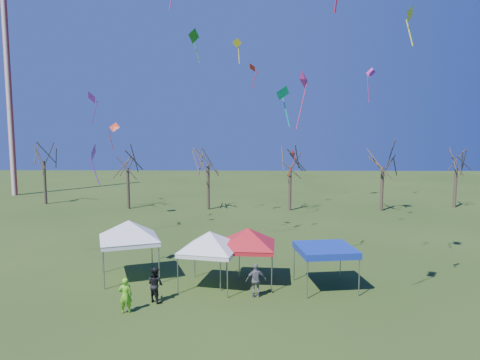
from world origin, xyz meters
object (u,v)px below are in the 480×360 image
object	(u,v)px
radio_mast	(9,96)
tent_red	(248,232)
tent_white_mid	(210,235)
tree_2	(208,149)
person_dark	(155,284)
tree_4	(383,151)
tent_white_west	(129,224)
tree_1	(127,153)
tent_blue	(325,250)
person_green	(125,295)
person_grey	(256,280)
tree_5	(457,154)
tree_0	(43,146)
tree_3	(290,151)

from	to	relation	value
radio_mast	tent_red	size ratio (longest dim) A/B	6.44
tent_white_mid	tent_red	bearing A→B (deg)	17.99
tree_2	tent_white_mid	world-z (taller)	tree_2
tent_white_mid	person_dark	distance (m)	3.65
tree_4	tent_white_west	bearing A→B (deg)	-134.04
tree_1	tent_blue	world-z (taller)	tree_1
tree_1	tree_4	distance (m)	26.13
radio_mast	person_green	size ratio (longest dim) A/B	15.72
tent_blue	person_grey	distance (m)	3.94
tent_white_west	tent_red	bearing A→B (deg)	-5.80
tent_white_west	tent_white_mid	size ratio (longest dim) A/B	1.05
tent_blue	person_dark	world-z (taller)	tent_blue
tree_4	tent_blue	size ratio (longest dim) A/B	2.53
tree_5	tree_1	bearing A→B (deg)	-177.65
radio_mast	tree_0	xyz separation A→B (m)	(7.15, -6.62, -6.01)
tree_1	person_grey	bearing A→B (deg)	-61.58
tree_0	tree_1	size ratio (longest dim) A/B	1.12
tent_white_mid	tent_blue	size ratio (longest dim) A/B	1.20
tree_3	tree_4	world-z (taller)	tree_3
tent_white_mid	person_dark	size ratio (longest dim) A/B	2.25
tree_3	tree_0	bearing A→B (deg)	172.92
tree_2	tent_red	world-z (taller)	tree_2
tree_1	person_green	distance (m)	27.35
tree_5	tent_blue	bearing A→B (deg)	-126.73
tree_2	tree_0	bearing A→B (deg)	170.76
tree_4	tent_blue	xyz separation A→B (m)	(-9.61, -22.03, -4.06)
tree_0	tent_white_mid	bearing A→B (deg)	-50.81
tent_white_west	person_grey	world-z (taller)	tent_white_west
tree_2	tent_red	xyz separation A→B (m)	(4.16, -21.74, -3.52)
radio_mast	tree_3	bearing A→B (deg)	-16.31
tent_red	person_dark	size ratio (longest dim) A/B	2.32
tree_0	tent_white_mid	xyz separation A→B (m)	(20.69, -25.37, -3.76)
person_green	tree_3	bearing A→B (deg)	-124.73
radio_mast	tent_red	bearing A→B (deg)	-46.47
person_dark	person_green	size ratio (longest dim) A/B	1.05
tent_white_west	person_dark	world-z (taller)	tent_white_west
tree_2	tree_4	world-z (taller)	tree_2
tree_2	person_dark	distance (m)	24.98
tent_red	tree_5	bearing A→B (deg)	46.88
tree_0	person_green	distance (m)	33.92
person_dark	radio_mast	bearing A→B (deg)	-18.87
tree_5	tent_blue	world-z (taller)	tree_5
tree_4	tent_blue	world-z (taller)	tree_4
tree_5	person_grey	xyz separation A→B (m)	(-21.52, -25.38, -4.90)
tree_3	tent_white_mid	xyz separation A→B (m)	(-6.19, -22.04, -3.35)
tree_2	person_green	distance (m)	26.25
tent_red	tent_blue	xyz separation A→B (m)	(3.95, -0.67, -0.77)
person_green	tent_blue	bearing A→B (deg)	-174.80
tent_blue	radio_mast	bearing A→B (deg)	136.49
tent_red	tree_1	bearing A→B (deg)	119.70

